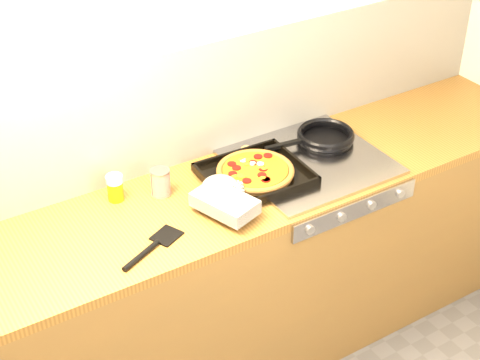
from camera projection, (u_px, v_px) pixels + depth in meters
room_shell at (178, 109)px, 2.91m from camera, size 3.20×3.20×3.20m
counter_run at (217, 283)px, 3.09m from camera, size 3.20×0.62×0.90m
stovetop at (309, 162)px, 3.04m from camera, size 0.60×0.56×0.02m
pizza_on_tray at (246, 180)px, 2.86m from camera, size 0.53×0.45×0.07m
frying_pan at (324, 137)px, 3.15m from camera, size 0.42×0.28×0.04m
tomato_can at (161, 182)px, 2.82m from camera, size 0.08×0.08×0.11m
juice_glass at (115, 188)px, 2.79m from camera, size 0.08×0.08×0.11m
wooden_spoon at (232, 157)px, 3.06m from camera, size 0.29×0.13×0.02m
black_spatula at (152, 247)px, 2.57m from camera, size 0.28×0.17×0.02m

